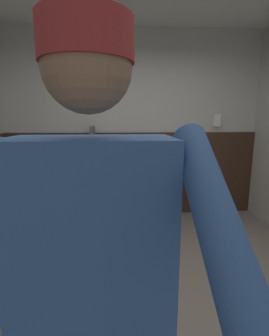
# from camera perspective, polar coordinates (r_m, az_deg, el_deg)

# --- Properties ---
(ground_plane) EXTENTS (4.40, 4.48, 0.04)m
(ground_plane) POSITION_cam_1_polar(r_m,az_deg,el_deg) (2.41, 3.36, -28.06)
(ground_plane) COLOR slate
(wall_back) EXTENTS (4.40, 0.12, 2.79)m
(wall_back) POSITION_cam_1_polar(r_m,az_deg,el_deg) (3.85, -0.23, 9.66)
(wall_back) COLOR #B2B2AD
(wall_back) RESTS_ON ground_plane
(wainscot_band_back) EXTENTS (3.80, 0.03, 1.30)m
(wainscot_band_back) POSITION_cam_1_polar(r_m,az_deg,el_deg) (3.87, -0.15, -1.43)
(wainscot_band_back) COLOR #382319
(wainscot_band_back) RESTS_ON ground_plane
(urinal_left) EXTENTS (0.40, 0.34, 1.24)m
(urinal_left) POSITION_cam_1_polar(r_m,az_deg,el_deg) (3.77, -14.98, -0.21)
(urinal_left) COLOR white
(urinal_left) RESTS_ON ground_plane
(urinal_middle) EXTENTS (0.40, 0.34, 1.24)m
(urinal_middle) POSITION_cam_1_polar(r_m,az_deg,el_deg) (3.70, -3.50, -0.05)
(urinal_middle) COLOR white
(urinal_middle) RESTS_ON ground_plane
(urinal_right) EXTENTS (0.40, 0.34, 1.24)m
(urinal_right) POSITION_cam_1_polar(r_m,az_deg,el_deg) (3.78, 7.94, 0.11)
(urinal_right) COLOR white
(urinal_right) RESTS_ON ground_plane
(privacy_divider_panel) EXTENTS (0.04, 0.40, 0.90)m
(privacy_divider_panel) POSITION_cam_1_polar(r_m,az_deg,el_deg) (3.62, -9.48, 2.34)
(privacy_divider_panel) COLOR #4C4C51
(person) EXTENTS (0.68, 0.60, 1.75)m
(person) POSITION_cam_1_polar(r_m,az_deg,el_deg) (0.82, -9.26, -23.18)
(person) COLOR #2D3342
(person) RESTS_ON ground_plane
(soap_dispenser) EXTENTS (0.10, 0.07, 0.18)m
(soap_dispenser) POSITION_cam_1_polar(r_m,az_deg,el_deg) (4.04, 18.43, 10.38)
(soap_dispenser) COLOR silver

